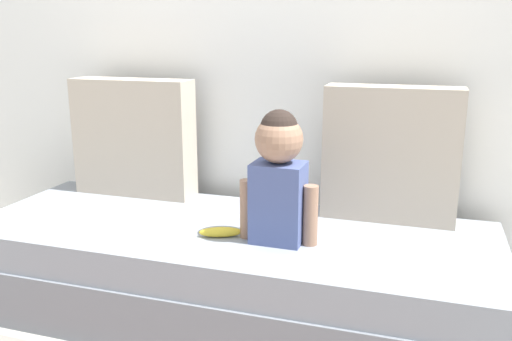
{
  "coord_description": "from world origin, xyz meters",
  "views": [
    {
      "loc": [
        0.74,
        -1.96,
        1.17
      ],
      "look_at": [
        0.12,
        0.0,
        0.64
      ],
      "focal_mm": 37.71,
      "sensor_mm": 36.0,
      "label": 1
    }
  ],
  "objects_px": {
    "throw_pillow_left": "(134,137)",
    "banana": "(221,232)",
    "throw_pillow_right": "(391,154)",
    "couch": "(230,270)",
    "toddler": "(279,174)"
  },
  "relations": [
    {
      "from": "couch",
      "to": "throw_pillow_left",
      "type": "xyz_separation_m",
      "value": [
        -0.61,
        0.31,
        0.48
      ]
    },
    {
      "from": "couch",
      "to": "throw_pillow_right",
      "type": "relative_size",
      "value": 3.91
    },
    {
      "from": "couch",
      "to": "throw_pillow_left",
      "type": "bearing_deg",
      "value": 152.97
    },
    {
      "from": "throw_pillow_right",
      "to": "throw_pillow_left",
      "type": "bearing_deg",
      "value": 180.0
    },
    {
      "from": "throw_pillow_left",
      "to": "banana",
      "type": "bearing_deg",
      "value": -34.62
    },
    {
      "from": "banana",
      "to": "couch",
      "type": "bearing_deg",
      "value": 92.89
    },
    {
      "from": "throw_pillow_right",
      "to": "toddler",
      "type": "bearing_deg",
      "value": -133.94
    },
    {
      "from": "throw_pillow_right",
      "to": "banana",
      "type": "distance_m",
      "value": 0.78
    },
    {
      "from": "throw_pillow_right",
      "to": "couch",
      "type": "bearing_deg",
      "value": -152.97
    },
    {
      "from": "throw_pillow_left",
      "to": "banana",
      "type": "relative_size",
      "value": 3.5
    },
    {
      "from": "throw_pillow_left",
      "to": "banana",
      "type": "distance_m",
      "value": 0.79
    },
    {
      "from": "throw_pillow_left",
      "to": "banana",
      "type": "height_order",
      "value": "throw_pillow_left"
    },
    {
      "from": "throw_pillow_left",
      "to": "throw_pillow_right",
      "type": "height_order",
      "value": "throw_pillow_right"
    },
    {
      "from": "banana",
      "to": "throw_pillow_right",
      "type": "bearing_deg",
      "value": 35.13
    },
    {
      "from": "throw_pillow_left",
      "to": "toddler",
      "type": "bearing_deg",
      "value": -25.1
    }
  ]
}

